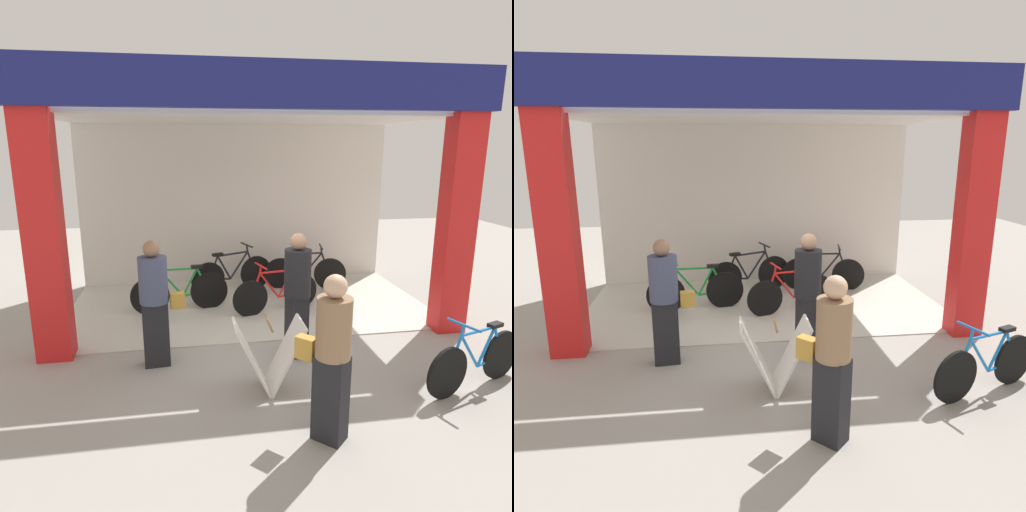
% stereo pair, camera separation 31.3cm
% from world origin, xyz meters
% --- Properties ---
extents(ground_plane, '(20.92, 20.92, 0.00)m').
position_xyz_m(ground_plane, '(0.00, 0.00, 0.00)').
color(ground_plane, '#9E9991').
rests_on(ground_plane, ground).
extents(shop_facade, '(6.66, 3.64, 4.00)m').
position_xyz_m(shop_facade, '(0.00, 1.82, 2.17)').
color(shop_facade, beige).
rests_on(shop_facade, ground).
extents(bicycle_inside_0, '(1.61, 0.54, 0.91)m').
position_xyz_m(bicycle_inside_0, '(0.43, 1.21, 0.36)').
color(bicycle_inside_0, black).
rests_on(bicycle_inside_0, ground).
extents(bicycle_inside_1, '(1.72, 0.48, 0.95)m').
position_xyz_m(bicycle_inside_1, '(-1.25, 1.52, 0.38)').
color(bicycle_inside_1, black).
rests_on(bicycle_inside_1, ground).
extents(bicycle_inside_2, '(1.66, 0.46, 0.92)m').
position_xyz_m(bicycle_inside_2, '(1.29, 2.41, 0.37)').
color(bicycle_inside_2, black).
rests_on(bicycle_inside_2, ground).
extents(bicycle_inside_3, '(1.68, 0.65, 0.97)m').
position_xyz_m(bicycle_inside_3, '(-0.21, 2.44, 0.39)').
color(bicycle_inside_3, black).
rests_on(bicycle_inside_3, ground).
extents(bicycle_parked_0, '(1.57, 0.60, 0.90)m').
position_xyz_m(bicycle_parked_0, '(2.30, -1.72, 0.36)').
color(bicycle_parked_0, black).
rests_on(bicycle_parked_0, ground).
extents(sandwich_board_sign, '(0.85, 0.54, 0.89)m').
position_xyz_m(sandwich_board_sign, '(-0.21, -1.33, 0.44)').
color(sandwich_board_sign, silver).
rests_on(sandwich_board_sign, ground).
extents(pedestrian_0, '(0.61, 0.41, 1.74)m').
position_xyz_m(pedestrian_0, '(-1.58, -0.45, 0.91)').
color(pedestrian_0, black).
rests_on(pedestrian_0, ground).
extents(pedestrian_1, '(0.57, 0.57, 1.75)m').
position_xyz_m(pedestrian_1, '(0.21, -2.37, 0.91)').
color(pedestrian_1, black).
rests_on(pedestrian_1, ground).
extents(pedestrian_2, '(0.42, 0.42, 1.77)m').
position_xyz_m(pedestrian_2, '(0.37, -0.46, 0.93)').
color(pedestrian_2, black).
rests_on(pedestrian_2, ground).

